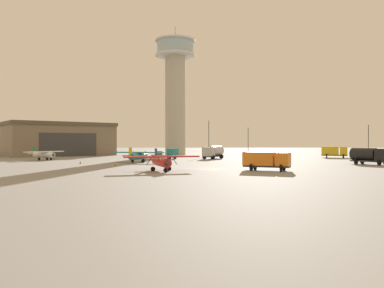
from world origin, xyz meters
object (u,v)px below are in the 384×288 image
(truck_fuel_tanker_black, at_px, (369,155))
(light_post_north, at_px, (209,135))
(traffic_cone_near_right, at_px, (80,162))
(traffic_cone_near_left, at_px, (115,164))
(control_tower, at_px, (175,85))
(airplane_white, at_px, (44,154))
(truck_box_yellow, at_px, (334,151))
(airplane_red, at_px, (161,161))
(truck_box_orange, at_px, (266,160))
(airplane_teal, at_px, (138,155))
(truck_fuel_tanker_silver, at_px, (213,152))
(light_post_east, at_px, (368,137))
(light_post_centre, at_px, (248,138))
(truck_flatbed_teal, at_px, (168,154))

(truck_fuel_tanker_black, bearing_deg, light_post_north, 175.51)
(light_post_north, xyz_separation_m, traffic_cone_near_right, (-26.15, -38.55, -5.72))
(truck_fuel_tanker_black, height_order, traffic_cone_near_left, truck_fuel_tanker_black)
(control_tower, relative_size, airplane_white, 4.38)
(control_tower, height_order, truck_box_yellow, control_tower)
(airplane_red, bearing_deg, truck_box_orange, 74.94)
(truck_fuel_tanker_black, bearing_deg, truck_box_yellow, 134.23)
(control_tower, bearing_deg, airplane_white, -130.74)
(truck_fuel_tanker_black, bearing_deg, control_tower, 179.38)
(airplane_white, distance_m, airplane_red, 42.04)
(airplane_teal, xyz_separation_m, truck_box_orange, (20.27, -21.11, 0.13))
(truck_fuel_tanker_silver, bearing_deg, truck_fuel_tanker_black, 80.35)
(control_tower, distance_m, light_post_east, 56.37)
(control_tower, height_order, traffic_cone_near_right, control_tower)
(light_post_north, relative_size, light_post_centre, 1.24)
(airplane_red, bearing_deg, traffic_cone_near_right, -154.87)
(truck_fuel_tanker_silver, height_order, light_post_north, light_post_north)
(control_tower, relative_size, truck_fuel_tanker_silver, 5.70)
(truck_box_yellow, height_order, light_post_east, light_post_east)
(airplane_white, bearing_deg, light_post_east, 41.19)
(light_post_north, relative_size, traffic_cone_near_left, 14.65)
(truck_fuel_tanker_silver, height_order, traffic_cone_near_left, truck_fuel_tanker_silver)
(airplane_red, xyz_separation_m, truck_fuel_tanker_silver, (10.18, 37.20, 0.28))
(control_tower, relative_size, truck_box_yellow, 6.04)
(airplane_teal, distance_m, light_post_east, 62.59)
(airplane_white, xyz_separation_m, truck_box_yellow, (68.62, 11.23, 0.31))
(control_tower, relative_size, truck_fuel_tanker_black, 5.99)
(airplane_red, bearing_deg, truck_fuel_tanker_silver, 148.24)
(airplane_red, relative_size, truck_fuel_tanker_silver, 1.51)
(airplane_teal, bearing_deg, truck_fuel_tanker_silver, -27.00)
(truck_box_orange, xyz_separation_m, traffic_cone_near_left, (-22.89, 11.05, -1.18))
(truck_flatbed_teal, distance_m, traffic_cone_near_left, 27.04)
(truck_box_orange, bearing_deg, truck_fuel_tanker_silver, 122.13)
(traffic_cone_near_left, bearing_deg, airplane_white, 133.23)
(truck_fuel_tanker_silver, xyz_separation_m, traffic_cone_near_left, (-18.50, -25.80, -1.37))
(airplane_red, xyz_separation_m, truck_box_orange, (14.57, 0.35, 0.10))
(truck_fuel_tanker_black, relative_size, truck_fuel_tanker_silver, 0.95)
(airplane_white, relative_size, truck_box_orange, 1.33)
(truck_box_yellow, xyz_separation_m, light_post_centre, (-19.55, 12.89, 3.35))
(truck_box_orange, relative_size, truck_box_yellow, 1.04)
(traffic_cone_near_left, bearing_deg, truck_box_yellow, 32.60)
(truck_box_orange, xyz_separation_m, truck_box_yellow, (26.56, 42.68, 0.11))
(traffic_cone_near_right, bearing_deg, airplane_teal, 20.15)
(truck_fuel_tanker_black, relative_size, light_post_north, 0.63)
(truck_box_yellow, distance_m, traffic_cone_near_right, 62.26)
(truck_fuel_tanker_silver, height_order, traffic_cone_near_right, truck_fuel_tanker_silver)
(airplane_teal, height_order, light_post_centre, light_post_centre)
(airplane_teal, height_order, traffic_cone_near_right, airplane_teal)
(truck_flatbed_teal, relative_size, traffic_cone_near_left, 9.49)
(airplane_red, distance_m, truck_box_orange, 14.58)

